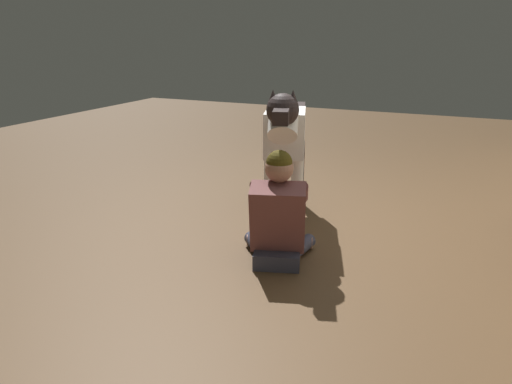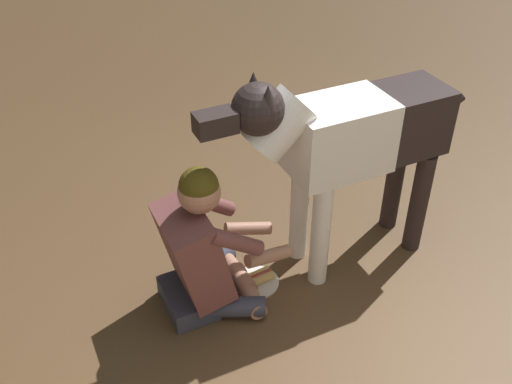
{
  "view_description": "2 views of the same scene",
  "coord_description": "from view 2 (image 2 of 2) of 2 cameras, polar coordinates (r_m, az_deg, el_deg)",
  "views": [
    {
      "loc": [
        4.05,
        1.08,
        1.65
      ],
      "look_at": [
        0.61,
        -0.45,
        0.4
      ],
      "focal_mm": 33.62,
      "sensor_mm": 36.0,
      "label": 1
    },
    {
      "loc": [
        0.98,
        2.17,
        2.39
      ],
      "look_at": [
        0.64,
        -0.26,
        0.6
      ],
      "focal_mm": 41.59,
      "sensor_mm": 36.0,
      "label": 2
    }
  ],
  "objects": [
    {
      "name": "ground_plane",
      "position": [
        3.37,
        11.7,
        -9.93
      ],
      "size": [
        13.54,
        13.54,
        0.0
      ],
      "primitive_type": "plane",
      "color": "brown"
    },
    {
      "name": "hot_dog_on_plate",
      "position": [
        3.36,
        -0.02,
        -8.43
      ],
      "size": [
        0.26,
        0.26,
        0.06
      ],
      "color": "silver",
      "rests_on": "ground"
    },
    {
      "name": "person_sitting_on_floor",
      "position": [
        3.06,
        -5.12,
        -5.7
      ],
      "size": [
        0.73,
        0.59,
        0.86
      ],
      "color": "#353648",
      "rests_on": "ground"
    },
    {
      "name": "large_dog",
      "position": [
        3.1,
        8.84,
        4.96
      ],
      "size": [
        1.51,
        0.62,
        1.25
      ],
      "color": "silver",
      "rests_on": "ground"
    }
  ]
}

